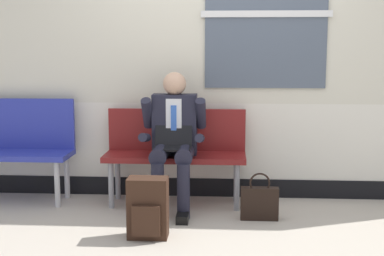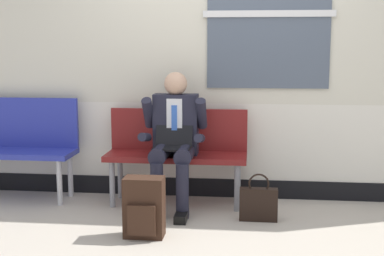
{
  "view_description": "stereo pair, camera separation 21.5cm",
  "coord_description": "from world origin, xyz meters",
  "px_view_note": "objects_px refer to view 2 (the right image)",
  "views": [
    {
      "loc": [
        0.13,
        -4.51,
        1.47
      ],
      "look_at": [
        -0.17,
        0.13,
        0.75
      ],
      "focal_mm": 50.7,
      "sensor_mm": 36.0,
      "label": 1
    },
    {
      "loc": [
        0.35,
        -4.49,
        1.47
      ],
      "look_at": [
        -0.17,
        0.13,
        0.75
      ],
      "focal_mm": 50.7,
      "sensor_mm": 36.0,
      "label": 2
    }
  ],
  "objects_px": {
    "bench_empty": "(21,142)",
    "handbag": "(258,203)",
    "bench_with_person": "(177,148)",
    "backpack": "(144,208)",
    "person_seated": "(174,137)"
  },
  "relations": [
    {
      "from": "bench_with_person",
      "to": "handbag",
      "type": "height_order",
      "value": "bench_with_person"
    },
    {
      "from": "bench_with_person",
      "to": "person_seated",
      "type": "xyz_separation_m",
      "value": [
        -0.0,
        -0.2,
        0.13
      ]
    },
    {
      "from": "bench_with_person",
      "to": "person_seated",
      "type": "relative_size",
      "value": 1.05
    },
    {
      "from": "person_seated",
      "to": "handbag",
      "type": "xyz_separation_m",
      "value": [
        0.75,
        -0.27,
        -0.5
      ]
    },
    {
      "from": "bench_with_person",
      "to": "person_seated",
      "type": "distance_m",
      "value": 0.24
    },
    {
      "from": "bench_with_person",
      "to": "backpack",
      "type": "height_order",
      "value": "bench_with_person"
    },
    {
      "from": "bench_empty",
      "to": "backpack",
      "type": "xyz_separation_m",
      "value": [
        1.39,
        -0.96,
        -0.32
      ]
    },
    {
      "from": "bench_with_person",
      "to": "bench_empty",
      "type": "distance_m",
      "value": 1.51
    },
    {
      "from": "bench_empty",
      "to": "backpack",
      "type": "height_order",
      "value": "bench_empty"
    },
    {
      "from": "bench_empty",
      "to": "handbag",
      "type": "bearing_deg",
      "value": -11.8
    },
    {
      "from": "bench_with_person",
      "to": "backpack",
      "type": "distance_m",
      "value": 1.0
    },
    {
      "from": "person_seated",
      "to": "handbag",
      "type": "height_order",
      "value": "person_seated"
    },
    {
      "from": "backpack",
      "to": "person_seated",
      "type": "bearing_deg",
      "value": 80.71
    },
    {
      "from": "backpack",
      "to": "handbag",
      "type": "relative_size",
      "value": 1.15
    },
    {
      "from": "bench_with_person",
      "to": "bench_empty",
      "type": "relative_size",
      "value": 1.22
    }
  ]
}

